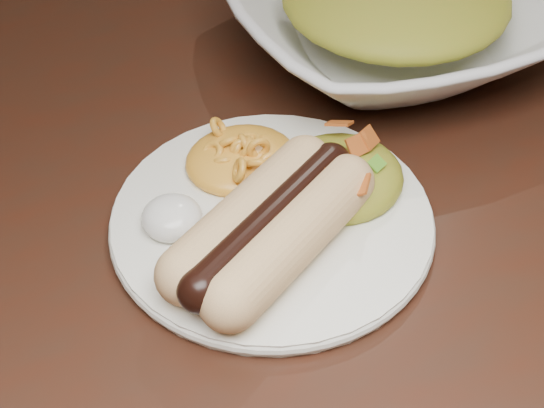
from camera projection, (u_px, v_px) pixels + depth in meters
name	position (u px, v px, depth m)	size (l,w,h in m)	color
table	(118.00, 291.00, 0.66)	(1.60, 0.90, 0.75)	black
plate	(272.00, 220.00, 0.57)	(0.22, 0.22, 0.01)	silver
hotdog	(270.00, 225.00, 0.53)	(0.14, 0.13, 0.04)	#FFC87C
mac_and_cheese	(241.00, 147.00, 0.60)	(0.08, 0.08, 0.03)	yellow
sour_cream	(171.00, 213.00, 0.55)	(0.04, 0.04, 0.03)	silver
taco_salad	(340.00, 167.00, 0.58)	(0.09, 0.09, 0.04)	orange
serving_bowl	(394.00, 14.00, 0.71)	(0.29, 0.29, 0.07)	white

